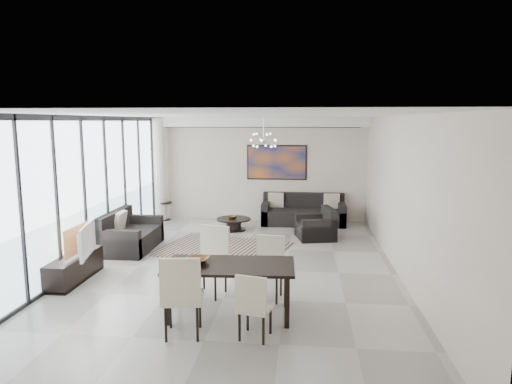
# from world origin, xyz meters

# --- Properties ---
(room_shell) EXTENTS (6.00, 9.00, 2.90)m
(room_shell) POSITION_xyz_m (0.46, 0.00, 1.45)
(room_shell) COLOR #A8A39B
(room_shell) RESTS_ON ground
(window_wall) EXTENTS (0.37, 8.95, 2.90)m
(window_wall) POSITION_xyz_m (-2.86, 0.00, 1.47)
(window_wall) COLOR silver
(window_wall) RESTS_ON floor
(soffit) EXTENTS (5.98, 0.40, 0.26)m
(soffit) POSITION_xyz_m (0.00, 4.30, 2.77)
(soffit) COLOR white
(soffit) RESTS_ON room_shell
(painting) EXTENTS (1.68, 0.04, 0.98)m
(painting) POSITION_xyz_m (0.50, 4.47, 1.65)
(painting) COLOR #BE5E1A
(painting) RESTS_ON room_shell
(chandelier) EXTENTS (0.66, 0.66, 0.71)m
(chandelier) POSITION_xyz_m (0.30, 2.50, 2.35)
(chandelier) COLOR silver
(chandelier) RESTS_ON room_shell
(rug) EXTENTS (3.11, 2.67, 0.01)m
(rug) POSITION_xyz_m (-0.49, 1.36, 0.01)
(rug) COLOR black
(rug) RESTS_ON floor
(coffee_table) EXTENTS (0.88, 0.88, 0.31)m
(coffee_table) POSITION_xyz_m (-0.53, 3.15, 0.17)
(coffee_table) COLOR black
(coffee_table) RESTS_ON floor
(bowl_coffee) EXTENTS (0.23, 0.23, 0.07)m
(bowl_coffee) POSITION_xyz_m (-0.56, 3.13, 0.34)
(bowl_coffee) COLOR brown
(bowl_coffee) RESTS_ON coffee_table
(sofa_main) EXTENTS (2.25, 0.92, 0.82)m
(sofa_main) POSITION_xyz_m (1.26, 4.07, 0.28)
(sofa_main) COLOR black
(sofa_main) RESTS_ON floor
(loveseat) EXTENTS (0.94, 1.67, 0.84)m
(loveseat) POSITION_xyz_m (-2.55, 1.16, 0.28)
(loveseat) COLOR black
(loveseat) RESTS_ON floor
(armchair) EXTENTS (1.01, 1.05, 0.74)m
(armchair) POSITION_xyz_m (1.59, 2.51, 0.25)
(armchair) COLOR black
(armchair) RESTS_ON floor
(side_table) EXTENTS (0.38, 0.38, 0.52)m
(side_table) POSITION_xyz_m (-2.65, 4.15, 0.35)
(side_table) COLOR black
(side_table) RESTS_ON floor
(tv_console) EXTENTS (0.41, 1.45, 0.45)m
(tv_console) POSITION_xyz_m (-2.76, -0.88, 0.23)
(tv_console) COLOR black
(tv_console) RESTS_ON floor
(television) EXTENTS (0.34, 0.97, 0.56)m
(television) POSITION_xyz_m (-2.60, -0.89, 0.73)
(television) COLOR gray
(television) RESTS_ON tv_console
(dining_table) EXTENTS (1.88, 1.01, 0.77)m
(dining_table) POSITION_xyz_m (0.21, -2.06, 0.68)
(dining_table) COLOR black
(dining_table) RESTS_ON floor
(dining_chair_sw) EXTENTS (0.58, 0.58, 1.11)m
(dining_chair_sw) POSITION_xyz_m (-0.29, -2.83, 0.64)
(dining_chair_sw) COLOR beige
(dining_chair_sw) RESTS_ON floor
(dining_chair_se) EXTENTS (0.49, 0.49, 0.89)m
(dining_chair_se) POSITION_xyz_m (0.62, -2.79, 0.51)
(dining_chair_se) COLOR beige
(dining_chair_se) RESTS_ON floor
(dining_chair_nw) EXTENTS (0.62, 0.62, 1.11)m
(dining_chair_nw) POSITION_xyz_m (-0.23, -1.21, 0.64)
(dining_chair_nw) COLOR beige
(dining_chair_nw) RESTS_ON floor
(dining_chair_ne) EXTENTS (0.52, 0.52, 0.99)m
(dining_chair_ne) POSITION_xyz_m (0.72, -1.29, 0.57)
(dining_chair_ne) COLOR beige
(dining_chair_ne) RESTS_ON floor
(bowl_dining) EXTENTS (0.38, 0.38, 0.08)m
(bowl_dining) POSITION_xyz_m (-0.27, -2.05, 0.81)
(bowl_dining) COLOR brown
(bowl_dining) RESTS_ON dining_table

